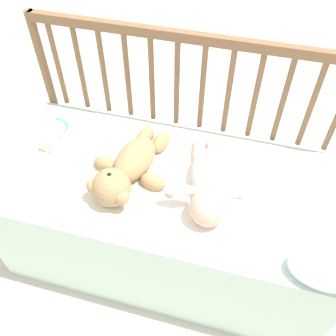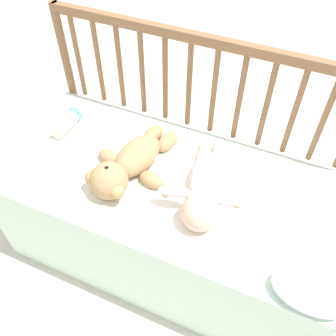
# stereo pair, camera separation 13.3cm
# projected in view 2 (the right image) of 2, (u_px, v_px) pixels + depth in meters

# --- Properties ---
(ground_plane) EXTENTS (12.00, 12.00, 0.00)m
(ground_plane) POSITION_uv_depth(u_px,v_px,m) (167.00, 249.00, 1.74)
(ground_plane) COLOR silver
(crib_mattress) EXTENTS (1.28, 0.60, 0.50)m
(crib_mattress) POSITION_uv_depth(u_px,v_px,m) (167.00, 219.00, 1.56)
(crib_mattress) COLOR silver
(crib_mattress) RESTS_ON ground_plane
(crib_rail) EXTENTS (1.28, 0.04, 0.91)m
(crib_rail) POSITION_uv_depth(u_px,v_px,m) (201.00, 98.00, 1.46)
(crib_rail) COLOR brown
(crib_rail) RESTS_ON ground_plane
(blanket) EXTENTS (0.79, 0.52, 0.01)m
(blanket) POSITION_uv_depth(u_px,v_px,m) (170.00, 176.00, 1.38)
(blanket) COLOR white
(blanket) RESTS_ON crib_mattress
(teddy_bear) EXTENTS (0.30, 0.43, 0.14)m
(teddy_bear) POSITION_uv_depth(u_px,v_px,m) (129.00, 164.00, 1.35)
(teddy_bear) COLOR tan
(teddy_bear) RESTS_ON crib_mattress
(baby) EXTENTS (0.29, 0.42, 0.12)m
(baby) POSITION_uv_depth(u_px,v_px,m) (204.00, 189.00, 1.28)
(baby) COLOR white
(baby) RESTS_ON crib_mattress
(small_pillow) EXTENTS (0.22, 0.13, 0.06)m
(small_pillow) POSITION_uv_depth(u_px,v_px,m) (310.00, 293.00, 1.06)
(small_pillow) COLOR silver
(small_pillow) RESTS_ON crib_mattress
(baby_bottle) EXTENTS (0.06, 0.18, 0.06)m
(baby_bottle) POSITION_uv_depth(u_px,v_px,m) (68.00, 121.00, 1.54)
(baby_bottle) COLOR #F4E5CC
(baby_bottle) RESTS_ON crib_mattress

